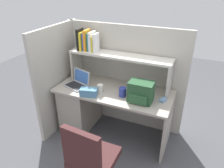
{
  "coord_description": "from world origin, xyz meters",
  "views": [
    {
      "loc": [
        1.02,
        -2.37,
        2.13
      ],
      "look_at": [
        0.0,
        -0.05,
        0.85
      ],
      "focal_mm": 34.31,
      "sensor_mm": 36.0,
      "label": 1
    }
  ],
  "objects_px": {
    "backpack": "(141,92)",
    "paper_cup": "(100,88)",
    "laptop": "(78,82)",
    "computer_mouse": "(163,100)",
    "office_chair": "(92,165)",
    "tissue_box": "(89,92)",
    "snack_canister": "(123,92)"
  },
  "relations": [
    {
      "from": "backpack",
      "to": "paper_cup",
      "type": "distance_m",
      "value": 0.57
    },
    {
      "from": "laptop",
      "to": "paper_cup",
      "type": "height_order",
      "value": "laptop"
    },
    {
      "from": "backpack",
      "to": "computer_mouse",
      "type": "bearing_deg",
      "value": 23.6
    },
    {
      "from": "backpack",
      "to": "office_chair",
      "type": "height_order",
      "value": "backpack"
    },
    {
      "from": "paper_cup",
      "to": "tissue_box",
      "type": "relative_size",
      "value": 0.48
    },
    {
      "from": "computer_mouse",
      "to": "office_chair",
      "type": "relative_size",
      "value": 0.11
    },
    {
      "from": "backpack",
      "to": "computer_mouse",
      "type": "relative_size",
      "value": 2.88
    },
    {
      "from": "backpack",
      "to": "snack_canister",
      "type": "relative_size",
      "value": 2.53
    },
    {
      "from": "tissue_box",
      "to": "laptop",
      "type": "bearing_deg",
      "value": 131.8
    },
    {
      "from": "tissue_box",
      "to": "office_chair",
      "type": "distance_m",
      "value": 0.94
    },
    {
      "from": "tissue_box",
      "to": "office_chair",
      "type": "xyz_separation_m",
      "value": [
        0.43,
        -0.74,
        -0.39
      ]
    },
    {
      "from": "backpack",
      "to": "tissue_box",
      "type": "xyz_separation_m",
      "value": [
        -0.66,
        -0.14,
        -0.08
      ]
    },
    {
      "from": "backpack",
      "to": "office_chair",
      "type": "relative_size",
      "value": 0.32
    },
    {
      "from": "office_chair",
      "to": "computer_mouse",
      "type": "bearing_deg",
      "value": -111.32
    },
    {
      "from": "computer_mouse",
      "to": "laptop",
      "type": "bearing_deg",
      "value": -160.19
    },
    {
      "from": "snack_canister",
      "to": "laptop",
      "type": "bearing_deg",
      "value": 178.12
    },
    {
      "from": "laptop",
      "to": "snack_canister",
      "type": "distance_m",
      "value": 0.69
    },
    {
      "from": "computer_mouse",
      "to": "office_chair",
      "type": "xyz_separation_m",
      "value": [
        -0.49,
        -0.99,
        -0.35
      ]
    },
    {
      "from": "computer_mouse",
      "to": "tissue_box",
      "type": "xyz_separation_m",
      "value": [
        -0.92,
        -0.25,
        0.03
      ]
    },
    {
      "from": "snack_canister",
      "to": "office_chair",
      "type": "xyz_separation_m",
      "value": [
        0.02,
        -0.91,
        -0.4
      ]
    },
    {
      "from": "computer_mouse",
      "to": "snack_canister",
      "type": "bearing_deg",
      "value": -153.61
    },
    {
      "from": "paper_cup",
      "to": "office_chair",
      "type": "distance_m",
      "value": 1.03
    },
    {
      "from": "laptop",
      "to": "tissue_box",
      "type": "xyz_separation_m",
      "value": [
        0.28,
        -0.19,
        -0.0
      ]
    },
    {
      "from": "computer_mouse",
      "to": "paper_cup",
      "type": "height_order",
      "value": "paper_cup"
    },
    {
      "from": "paper_cup",
      "to": "office_chair",
      "type": "xyz_separation_m",
      "value": [
        0.34,
        -0.9,
        -0.39
      ]
    },
    {
      "from": "backpack",
      "to": "paper_cup",
      "type": "height_order",
      "value": "backpack"
    },
    {
      "from": "laptop",
      "to": "office_chair",
      "type": "height_order",
      "value": "laptop"
    },
    {
      "from": "tissue_box",
      "to": "snack_canister",
      "type": "height_order",
      "value": "snack_canister"
    },
    {
      "from": "backpack",
      "to": "computer_mouse",
      "type": "height_order",
      "value": "backpack"
    },
    {
      "from": "laptop",
      "to": "paper_cup",
      "type": "distance_m",
      "value": 0.37
    },
    {
      "from": "tissue_box",
      "to": "snack_canister",
      "type": "distance_m",
      "value": 0.44
    },
    {
      "from": "backpack",
      "to": "paper_cup",
      "type": "xyz_separation_m",
      "value": [
        -0.57,
        0.02,
        -0.07
      ]
    }
  ]
}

